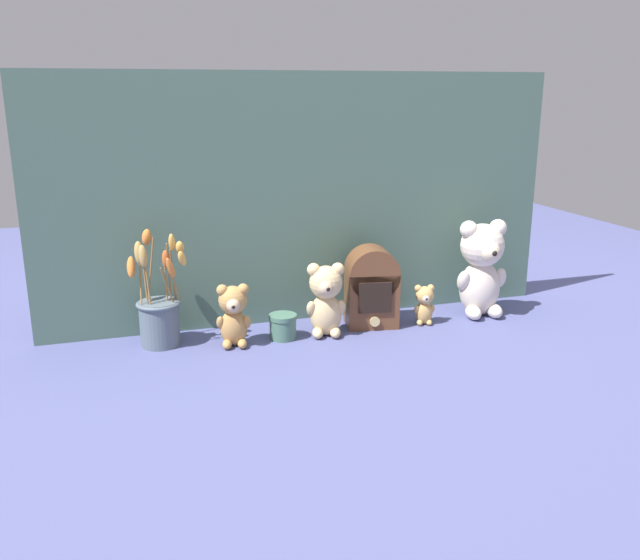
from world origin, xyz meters
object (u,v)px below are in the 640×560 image
Objects in this scene: teddy_bear_tiny at (424,304)px; flower_vase at (159,313)px; teddy_bear_small at (234,314)px; vintage_radio at (372,286)px; teddy_bear_medium at (326,298)px; decorative_tin_tall at (283,326)px; teddy_bear_large at (482,266)px.

teddy_bear_tiny is 0.79m from flower_vase.
teddy_bear_small reaches higher than teddy_bear_tiny.
teddy_bear_small is 0.74× the size of vintage_radio.
flower_vase is at bearing 171.92° from teddy_bear_medium.
teddy_bear_medium is 0.89× the size of vintage_radio.
teddy_bear_small is 0.55× the size of flower_vase.
teddy_bear_medium is at bearing 1.05° from teddy_bear_small.
flower_vase reaches higher than teddy_bear_medium.
teddy_bear_large is at bearing 1.28° from decorative_tin_tall.
teddy_bear_tiny is (0.32, 0.00, -0.05)m from teddy_bear_medium.
teddy_bear_tiny is 1.53× the size of decorative_tin_tall.
teddy_bear_large is 1.26× the size of vintage_radio.
vintage_radio is (0.16, 0.04, 0.01)m from teddy_bear_medium.
flower_vase is (-0.79, 0.06, 0.03)m from teddy_bear_tiny.
teddy_bear_small is at bearing -178.95° from teddy_bear_medium.
teddy_bear_medium is 0.67× the size of flower_vase.
vintage_radio is (0.63, -0.02, 0.03)m from flower_vase.
teddy_bear_medium is at bearing -8.08° from flower_vase.
teddy_bear_tiny is at bearing -173.85° from teddy_bear_large.
teddy_bear_small is at bearing -173.82° from vintage_radio.
vintage_radio is (0.43, 0.05, 0.03)m from teddy_bear_small.
teddy_bear_medium reaches higher than teddy_bear_small.
teddy_bear_small reaches higher than decorative_tin_tall.
teddy_bear_small is 0.43m from vintage_radio.
teddy_bear_large is at bearing 6.15° from teddy_bear_tiny.
teddy_bear_large is 0.80m from teddy_bear_small.
teddy_bear_medium is at bearing -179.53° from teddy_bear_tiny.
teddy_bear_large is 0.66m from decorative_tin_tall.
teddy_bear_medium reaches higher than teddy_bear_tiny.
teddy_bear_tiny is (0.59, 0.01, -0.03)m from teddy_bear_small.
teddy_bear_medium is 0.27m from teddy_bear_small.
flower_vase is 4.03× the size of decorative_tin_tall.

